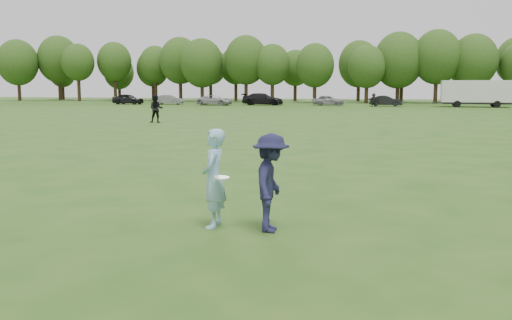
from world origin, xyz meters
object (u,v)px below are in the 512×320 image
at_px(defender, 271,183).
at_px(car_e, 328,100).
at_px(car_b, 168,100).
at_px(car_d, 263,99).
at_px(car_a, 128,99).
at_px(car_c, 215,100).
at_px(player_far_a, 156,109).
at_px(cargo_trailer, 476,92).
at_px(thrower, 214,178).
at_px(player_far_d, 374,100).
at_px(car_f, 386,101).

xyz_separation_m(defender, car_e, (-6.40, 61.41, -0.17)).
distance_m(car_b, car_d, 13.06).
relative_size(car_a, car_c, 0.92).
height_order(player_far_a, cargo_trailer, cargo_trailer).
height_order(car_a, car_b, car_a).
bearing_deg(car_d, cargo_trailer, -92.04).
relative_size(car_b, cargo_trailer, 0.45).
relative_size(car_d, car_e, 1.35).
bearing_deg(thrower, car_c, -168.20).
bearing_deg(car_a, defender, -146.40).
bearing_deg(thrower, player_far_d, 172.61).
bearing_deg(defender, player_far_a, 24.35).
relative_size(car_a, cargo_trailer, 0.48).
relative_size(car_e, car_f, 0.99).
bearing_deg(defender, car_b, 20.77).
distance_m(thrower, car_c, 62.25).
xyz_separation_m(car_a, cargo_trailer, (45.30, 1.28, 1.03)).
bearing_deg(car_a, car_d, -81.55).
height_order(defender, car_e, defender).
distance_m(defender, car_d, 62.99).
distance_m(thrower, car_b, 65.91).
distance_m(defender, player_far_a, 29.03).
bearing_deg(car_e, thrower, -176.84).
relative_size(thrower, car_b, 0.44).
bearing_deg(car_a, car_c, -89.18).
relative_size(player_far_a, cargo_trailer, 0.21).
bearing_deg(defender, car_a, 25.36).
xyz_separation_m(defender, player_far_d, (-0.59, 59.26, -0.03)).
bearing_deg(thrower, car_f, 171.28).
relative_size(player_far_a, car_c, 0.41).
distance_m(player_far_a, car_d, 35.70).
distance_m(car_a, car_f, 34.82).
bearing_deg(cargo_trailer, thrower, -101.50).
bearing_deg(car_f, car_e, 85.99).
bearing_deg(car_b, car_e, -88.80).
xyz_separation_m(thrower, player_far_d, (0.45, 59.24, -0.05)).
distance_m(car_a, car_b, 5.87).
bearing_deg(car_d, defender, -167.75).
distance_m(defender, car_c, 62.61).
bearing_deg(car_b, player_far_d, -94.00).
bearing_deg(defender, car_c, 15.38).
relative_size(player_far_a, car_e, 0.48).
relative_size(player_far_a, car_b, 0.48).
bearing_deg(car_f, car_d, 88.10).
distance_m(car_e, car_f, 7.25).
distance_m(player_far_a, car_c, 34.24).
distance_m(car_c, cargo_trailer, 32.49).
height_order(thrower, defender, thrower).
height_order(car_e, car_f, car_e).
xyz_separation_m(car_f, cargo_trailer, (10.51, -0.18, 1.11)).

